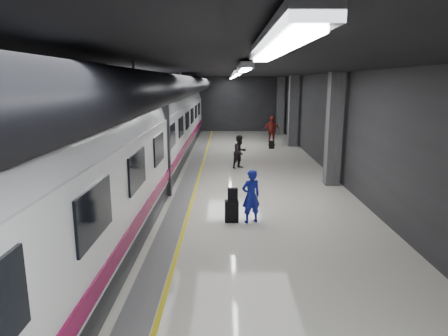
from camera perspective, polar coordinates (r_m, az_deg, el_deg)
ground at (r=14.48m, az=-0.70°, el=-4.32°), size 40.00×40.00×0.00m
platform_hall at (r=14.86m, az=-1.79°, el=9.95°), size 10.02×40.02×4.51m
train at (r=14.46m, az=-13.73°, el=3.70°), size 3.05×38.00×4.05m
traveler_main at (r=11.87m, az=3.87°, el=-4.03°), size 0.69×0.58×1.62m
suitcase_main at (r=12.03m, az=1.10°, el=-6.18°), size 0.42×0.28×0.66m
shoulder_bag at (r=11.85m, az=1.24°, el=-3.81°), size 0.30×0.17×0.40m
traveler_far_a at (r=19.28m, az=2.28°, el=2.31°), size 0.99×0.98×1.61m
traveler_far_b at (r=26.40m, az=6.80°, el=5.30°), size 1.18×0.59×1.94m
suitcase_far at (r=25.26m, az=6.81°, el=3.32°), size 0.35×0.23×0.49m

